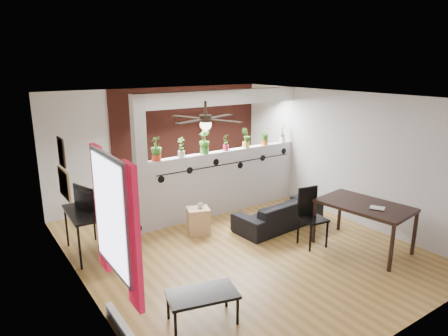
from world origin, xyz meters
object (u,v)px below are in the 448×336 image
at_px(potted_plant_1, 181,147).
at_px(coffee_table, 202,296).
at_px(potted_plant_0, 156,148).
at_px(computer_desk, 86,215).
at_px(potted_plant_5, 265,135).
at_px(dining_table, 364,209).
at_px(folding_chair, 310,211).
at_px(cube_shelf, 198,221).
at_px(potted_plant_4, 246,137).
at_px(office_chair, 124,229).
at_px(potted_plant_2, 204,141).
at_px(ceiling_fan, 206,121).
at_px(potted_plant_6, 282,133).
at_px(sofa, 279,213).
at_px(potted_plant_3, 226,141).
at_px(cup, 200,206).

relative_size(potted_plant_1, coffee_table, 0.41).
height_order(potted_plant_0, computer_desk, potted_plant_0).
xyz_separation_m(potted_plant_5, dining_table, (-0.12, -2.81, -0.84)).
distance_m(dining_table, folding_chair, 0.91).
distance_m(cube_shelf, dining_table, 2.98).
distance_m(potted_plant_4, cube_shelf, 2.19).
xyz_separation_m(potted_plant_4, folding_chair, (-0.21, -2.15, -0.96)).
relative_size(potted_plant_0, office_chair, 0.47).
height_order(potted_plant_5, computer_desk, potted_plant_5).
xyz_separation_m(potted_plant_0, computer_desk, (-1.47, -0.34, -0.90)).
distance_m(potted_plant_2, potted_plant_4, 1.05).
bearing_deg(ceiling_fan, computer_desk, 134.80).
distance_m(potted_plant_6, computer_desk, 4.72).
bearing_deg(potted_plant_2, potted_plant_4, 0.00).
relative_size(potted_plant_0, potted_plant_1, 1.20).
bearing_deg(potted_plant_2, sofa, -53.43).
distance_m(potted_plant_3, folding_chair, 2.37).
relative_size(potted_plant_2, sofa, 0.26).
bearing_deg(dining_table, ceiling_fan, 158.29).
distance_m(cup, coffee_table, 2.72).
relative_size(potted_plant_0, coffee_table, 0.49).
relative_size(cube_shelf, dining_table, 0.31).
relative_size(potted_plant_1, potted_plant_3, 1.10).
relative_size(potted_plant_5, computer_desk, 0.37).
relative_size(potted_plant_4, dining_table, 0.27).
distance_m(sofa, cup, 1.58).
xyz_separation_m(potted_plant_1, potted_plant_2, (0.53, 0.00, 0.04)).
xyz_separation_m(potted_plant_6, computer_desk, (-4.63, -0.34, -0.87)).
relative_size(potted_plant_6, office_chair, 0.40).
relative_size(potted_plant_1, computer_desk, 0.36).
xyz_separation_m(potted_plant_2, sofa, (0.93, -1.25, -1.34)).
relative_size(potted_plant_3, potted_plant_5, 0.88).
distance_m(potted_plant_4, cup, 1.99).
height_order(potted_plant_5, sofa, potted_plant_5).
height_order(cup, computer_desk, computer_desk).
relative_size(cube_shelf, office_chair, 0.49).
distance_m(potted_plant_1, folding_chair, 2.72).
bearing_deg(potted_plant_1, potted_plant_2, 0.00).
height_order(potted_plant_3, computer_desk, potted_plant_3).
height_order(computer_desk, folding_chair, folding_chair).
distance_m(potted_plant_2, potted_plant_3, 0.53).
xyz_separation_m(potted_plant_0, dining_table, (2.51, -2.81, -0.87)).
xyz_separation_m(potted_plant_2, potted_plant_6, (2.11, 0.00, -0.04)).
bearing_deg(potted_plant_6, potted_plant_3, 180.00).
relative_size(ceiling_fan, dining_table, 0.74).
height_order(potted_plant_6, computer_desk, potted_plant_6).
bearing_deg(folding_chair, sofa, 84.20).
distance_m(potted_plant_3, potted_plant_4, 0.53).
distance_m(ceiling_fan, cube_shelf, 2.42).
distance_m(potted_plant_0, potted_plant_4, 2.11).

